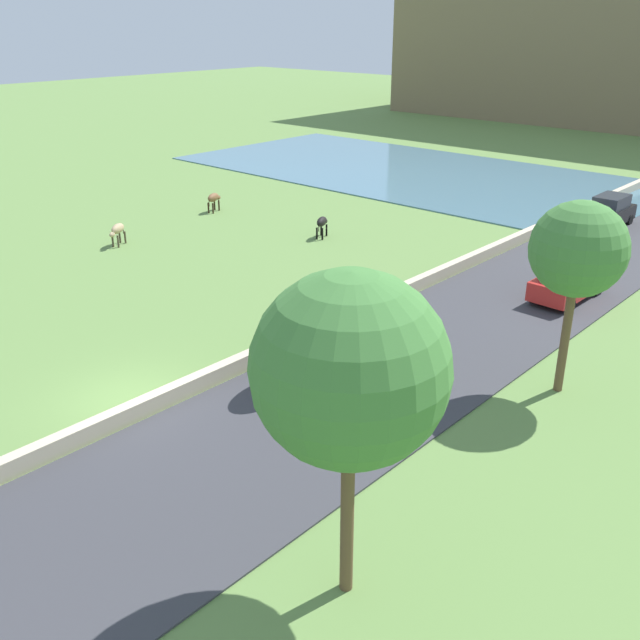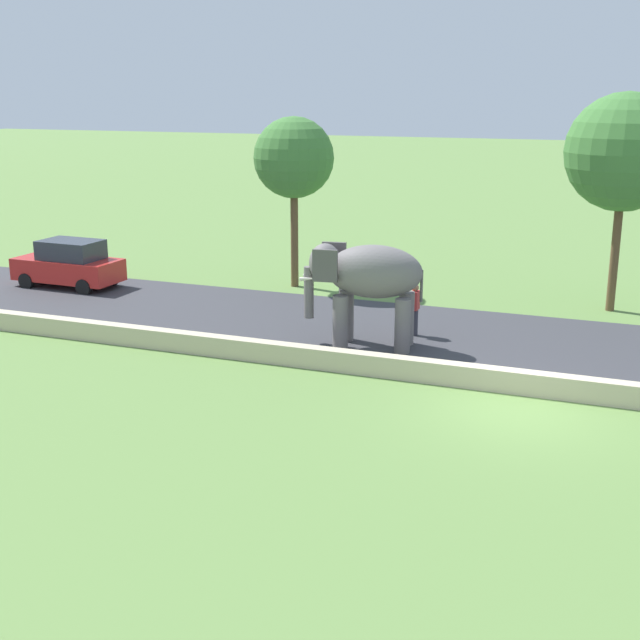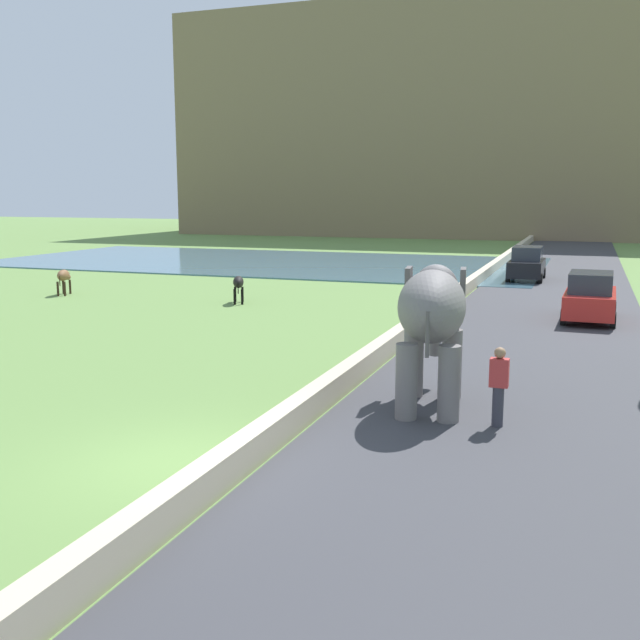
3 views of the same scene
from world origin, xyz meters
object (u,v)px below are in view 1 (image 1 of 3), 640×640
object	(u,v)px
person_beside_elephant	(323,382)
cow_brown	(214,198)
car_black	(609,212)
elephant	(309,324)
car_red	(568,280)
cow_tan	(117,230)
cow_black	(322,222)

from	to	relation	value
person_beside_elephant	cow_brown	bearing A→B (deg)	147.64
cow_brown	car_black	bearing A→B (deg)	33.54
elephant	car_red	size ratio (longest dim) A/B	0.88
elephant	cow_tan	distance (m)	18.20
car_red	cow_tan	bearing A→B (deg)	-158.24
person_beside_elephant	cow_brown	xyz separation A→B (m)	(-20.83, 13.20, -0.04)
person_beside_elephant	cow_brown	distance (m)	24.67
person_beside_elephant	elephant	bearing A→B (deg)	146.34
elephant	cow_brown	distance (m)	22.86
cow_black	cow_brown	world-z (taller)	same
person_beside_elephant	cow_black	distance (m)	18.25
elephant	person_beside_elephant	xyz separation A→B (m)	(1.53, -1.02, -1.16)
cow_tan	car_black	bearing A→B (deg)	49.53
cow_tan	person_beside_elephant	bearing A→B (deg)	-15.42
person_beside_elephant	car_black	world-z (taller)	car_black
cow_tan	cow_brown	bearing A→B (deg)	101.78
car_red	cow_black	distance (m)	13.87
car_black	cow_black	size ratio (longest dim) A/B	2.86
cow_black	person_beside_elephant	bearing A→B (deg)	-47.96
cow_tan	elephant	bearing A→B (deg)	-13.60
car_red	cow_tan	xyz separation A→B (m)	(-20.83, -8.32, -0.06)
cow_brown	cow_tan	xyz separation A→B (m)	(1.65, -7.91, 0.00)
car_red	person_beside_elephant	bearing A→B (deg)	-96.91
elephant	cow_brown	world-z (taller)	elephant
person_beside_elephant	cow_tan	distance (m)	19.90
car_black	cow_brown	distance (m)	23.20
person_beside_elephant	car_red	xyz separation A→B (m)	(1.65, 13.61, 0.03)
car_black	person_beside_elephant	bearing A→B (deg)	-86.70
cow_black	cow_brown	size ratio (longest dim) A/B	0.99
person_beside_elephant	cow_brown	size ratio (longest dim) A/B	1.15
cow_black	car_black	bearing A→B (deg)	49.29
car_red	cow_black	world-z (taller)	car_red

